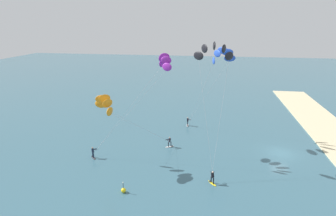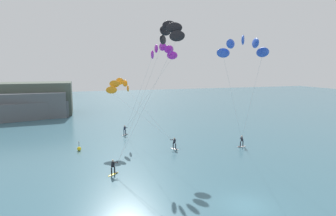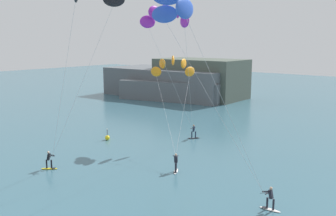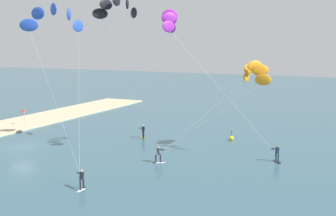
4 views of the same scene
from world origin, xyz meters
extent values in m
plane|color=#386070|center=(0.00, 0.00, 0.00)|extent=(240.00, 240.00, 0.00)
ellipsoid|color=white|center=(9.27, 14.92, 0.04)|extent=(1.52, 0.43, 0.08)
cube|color=black|center=(8.86, 14.90, 0.09)|extent=(0.29, 0.30, 0.02)
cylinder|color=black|center=(9.49, 14.93, 0.47)|extent=(0.14, 0.14, 0.78)
cylinder|color=black|center=(9.05, 14.91, 0.47)|extent=(0.14, 0.14, 0.78)
cube|color=black|center=(9.27, 14.92, 1.16)|extent=(0.33, 0.31, 0.63)
sphere|color=tan|center=(9.27, 14.92, 1.58)|extent=(0.20, 0.20, 0.20)
cylinder|color=black|center=(8.95, 14.48, 1.31)|extent=(0.35, 0.46, 0.03)
cylinder|color=black|center=(9.20, 14.64, 1.34)|extent=(0.24, 0.60, 0.15)
cylinder|color=black|center=(9.02, 14.77, 1.34)|extent=(0.56, 0.39, 0.15)
ellipsoid|color=blue|center=(3.41, 10.64, 13.14)|extent=(1.93, 0.60, 1.10)
ellipsoid|color=blue|center=(4.06, 10.16, 14.17)|extent=(1.79, 1.26, 1.10)
ellipsoid|color=blue|center=(5.17, 9.35, 14.57)|extent=(1.38, 1.72, 1.10)
ellipsoid|color=blue|center=(6.28, 8.53, 14.17)|extent=(0.77, 1.92, 1.10)
ellipsoid|color=blue|center=(6.93, 8.05, 13.14)|extent=(0.60, 1.93, 1.10)
cylinder|color=#B2B2B7|center=(6.18, 12.56, 7.07)|extent=(5.56, 3.86, 11.54)
cylinder|color=#B2B2B7|center=(7.94, 11.27, 7.07)|extent=(2.04, 6.45, 11.54)
ellipsoid|color=yellow|center=(-9.80, 10.15, 0.04)|extent=(1.40, 1.21, 0.08)
cube|color=black|center=(-9.48, 10.40, 0.09)|extent=(0.40, 0.40, 0.02)
cylinder|color=black|center=(-9.97, 10.01, 0.47)|extent=(0.14, 0.14, 0.78)
cylinder|color=black|center=(-9.63, 10.28, 0.47)|extent=(0.14, 0.14, 0.78)
cube|color=black|center=(-9.80, 10.15, 1.16)|extent=(0.44, 0.43, 0.63)
sphere|color=beige|center=(-9.80, 10.15, 1.58)|extent=(0.20, 0.20, 0.20)
cylinder|color=black|center=(-9.25, 10.19, 1.31)|extent=(0.55, 0.08, 0.03)
cylinder|color=black|center=(-9.53, 10.28, 1.34)|extent=(0.58, 0.35, 0.15)
cylinder|color=black|center=(-9.52, 10.06, 1.34)|extent=(0.60, 0.26, 0.15)
ellipsoid|color=black|center=(-3.06, 8.74, 14.65)|extent=(1.51, 1.35, 1.10)
ellipsoid|color=black|center=(-3.12, 9.46, 15.57)|extent=(1.72, 0.82, 1.10)
ellipsoid|color=black|center=(-3.22, 10.69, 15.93)|extent=(1.72, 0.46, 1.10)
ellipsoid|color=black|center=(-3.32, 11.92, 15.57)|extent=(1.66, 1.06, 1.10)
ellipsoid|color=black|center=(-3.38, 12.64, 14.65)|extent=(1.35, 1.51, 1.10)
cylinder|color=#B2B2B7|center=(-6.15, 9.47, 7.83)|extent=(6.21, 1.47, 13.05)
cylinder|color=#B2B2B7|center=(-6.32, 11.42, 7.83)|extent=(5.89, 2.47, 13.05)
ellipsoid|color=white|center=(-0.44, 16.85, 0.04)|extent=(1.09, 1.47, 0.08)
cube|color=black|center=(-0.23, 16.50, 0.09)|extent=(0.39, 0.39, 0.02)
cylinder|color=black|center=(-0.56, 17.04, 0.47)|extent=(0.14, 0.14, 0.78)
cylinder|color=black|center=(-0.33, 16.66, 0.47)|extent=(0.14, 0.14, 0.78)
cube|color=black|center=(-0.44, 16.85, 1.16)|extent=(0.42, 0.43, 0.63)
sphere|color=tan|center=(-0.44, 16.85, 1.58)|extent=(0.20, 0.20, 0.20)
cylinder|color=black|center=(-0.80, 17.27, 1.31)|extent=(0.38, 0.44, 0.03)
cylinder|color=black|center=(-0.70, 16.99, 1.34)|extent=(0.57, 0.36, 0.15)
cylinder|color=black|center=(-0.53, 17.13, 1.34)|extent=(0.27, 0.60, 0.15)
ellipsoid|color=orange|center=(-5.38, 25.70, 8.09)|extent=(0.46, 1.67, 1.10)
ellipsoid|color=orange|center=(-5.92, 25.25, 8.98)|extent=(0.80, 1.66, 1.10)
ellipsoid|color=orange|center=(-6.83, 24.49, 9.32)|extent=(1.30, 1.47, 1.10)
ellipsoid|color=orange|center=(-7.74, 23.72, 8.98)|extent=(1.61, 1.05, 1.10)
ellipsoid|color=orange|center=(-8.28, 23.28, 8.09)|extent=(1.67, 0.46, 1.10)
cylinder|color=#B2B2B7|center=(-3.09, 21.49, 4.55)|extent=(4.60, 8.44, 6.49)
cylinder|color=#B2B2B7|center=(-4.54, 20.28, 4.55)|extent=(7.50, 6.02, 6.49)
ellipsoid|color=#333338|center=(-5.82, 27.23, 0.04)|extent=(1.38, 1.25, 0.08)
cube|color=black|center=(-5.51, 27.49, 0.09)|extent=(0.40, 0.40, 0.02)
cylinder|color=#192338|center=(-5.99, 27.08, 0.47)|extent=(0.14, 0.14, 0.78)
cylinder|color=#192338|center=(-5.65, 27.37, 0.47)|extent=(0.14, 0.14, 0.78)
cube|color=#192338|center=(-5.82, 27.23, 1.16)|extent=(0.44, 0.44, 0.63)
sphere|color=#9E7051|center=(-5.82, 27.23, 1.58)|extent=(0.20, 0.20, 0.20)
cylinder|color=black|center=(-5.62, 26.71, 1.31)|extent=(0.23, 0.52, 0.03)
cylinder|color=#192338|center=(-5.62, 27.01, 1.34)|extent=(0.48, 0.50, 0.15)
cylinder|color=#192338|center=(-5.82, 26.93, 1.34)|extent=(0.10, 0.60, 0.15)
ellipsoid|color=purple|center=(-3.57, 16.75, 13.12)|extent=(0.89, 1.47, 1.10)
ellipsoid|color=purple|center=(-2.99, 16.98, 13.91)|extent=(0.35, 1.48, 1.10)
ellipsoid|color=purple|center=(-2.00, 17.36, 14.22)|extent=(0.83, 1.48, 1.10)
ellipsoid|color=purple|center=(-1.01, 17.75, 13.91)|extent=(1.25, 1.28, 1.10)
ellipsoid|color=purple|center=(-0.43, 17.97, 13.12)|extent=(1.47, 0.89, 1.10)
cylinder|color=#B2B2B7|center=(-4.60, 21.73, 7.06)|extent=(2.07, 9.98, 11.52)
cylinder|color=#B2B2B7|center=(-3.02, 22.34, 7.06)|extent=(5.22, 8.76, 11.52)
sphere|color=yellow|center=(-13.28, 20.26, 0.28)|extent=(0.56, 0.56, 0.56)
cylinder|color=#262628|center=(-13.28, 20.26, 0.91)|extent=(0.06, 0.06, 0.70)
sphere|color=#F2F2CC|center=(-13.28, 20.26, 1.32)|extent=(0.12, 0.12, 0.12)
cube|color=#565B60|center=(-29.83, 53.20, 2.89)|extent=(27.84, 14.56, 5.79)
cube|color=#4C564C|center=(-23.69, 54.95, 3.92)|extent=(17.71, 10.08, 7.84)
cube|color=#565B60|center=(-26.57, 50.38, 1.88)|extent=(22.27, 14.82, 3.76)
camera|label=1|loc=(-39.61, 10.79, 18.92)|focal=29.52mm
camera|label=2|loc=(-12.81, -18.30, 11.42)|focal=29.10mm
camera|label=3|loc=(18.88, -8.06, 11.47)|focal=39.76mm
camera|label=4|loc=(37.30, 35.76, 11.71)|focal=47.77mm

